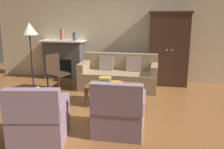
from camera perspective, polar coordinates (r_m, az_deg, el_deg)
name	(u,v)px	position (r m, az deg, el deg)	size (l,w,h in m)	color
ground_plane	(97,111)	(4.85, -3.54, -8.48)	(9.60, 9.60, 0.00)	brown
back_wall	(118,30)	(7.01, 1.36, 10.19)	(7.20, 0.10, 2.80)	beige
fireplace	(63,59)	(7.27, -11.17, 3.47)	(1.26, 0.48, 1.12)	#4C4947
armoire	(169,49)	(6.64, 12.95, 5.83)	(1.06, 0.57, 1.91)	#382319
couch	(119,76)	(6.22, 1.57, -0.38)	(1.93, 0.87, 0.86)	#937A5B
coffee_table	(113,87)	(5.10, 0.34, -2.97)	(1.10, 0.60, 0.42)	brown
fruit_bowl	(116,83)	(5.10, 0.92, -2.03)	(0.28, 0.28, 0.05)	orange
book_stack	(105,80)	(5.17, -1.57, -1.35)	(0.25, 0.19, 0.14)	gray
mantel_vase_terracotta	(62,35)	(7.17, -11.49, 9.01)	(0.11, 0.11, 0.31)	#A86042
mantel_vase_slate	(75,36)	(7.04, -8.56, 8.69)	(0.13, 0.13, 0.22)	#565B66
armchair_near_left	(39,121)	(3.83, -16.53, -10.23)	(0.89, 0.89, 0.88)	gray
armchair_near_right	(119,114)	(3.91, 1.62, -9.11)	(0.78, 0.77, 0.88)	gray
side_chair_wooden	(56,70)	(6.13, -12.85, 0.95)	(0.58, 0.58, 0.90)	#382319
floor_lamp	(30,33)	(5.67, -18.54, 9.08)	(0.36, 0.36, 1.67)	black
dog	(36,96)	(5.16, -17.23, -4.81)	(0.30, 0.56, 0.39)	gray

